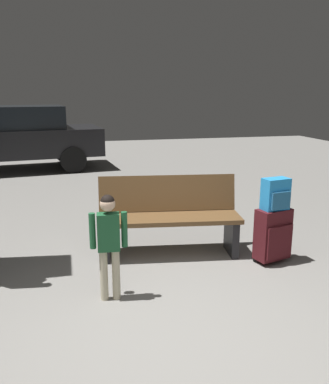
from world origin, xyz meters
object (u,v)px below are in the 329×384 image
Objects in this scene: bench at (169,216)px; child at (108,236)px; backpack_bright at (276,194)px; suitcase at (273,234)px; parked_car_far at (13,136)px.

child is (-0.78, -0.93, 0.16)m from bench.
backpack_bright is 0.35× the size of child.
child is at bearing -167.41° from suitcase.
parked_car_far is at bearing 111.58° from bench.
bench is 1.17m from suitcase.
bench is at bearing 49.93° from child.
parked_car_far reaches higher than child.
suitcase is 7.22m from parked_car_far.
backpack_bright reaches higher than suitcase.
child is 6.95m from parked_car_far.
suitcase is 0.45m from backpack_bright.
child is (-1.82, -0.41, -0.17)m from backpack_bright.
child reaches higher than backpack_bright.
child reaches higher than bench.
bench is 1.69× the size of child.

